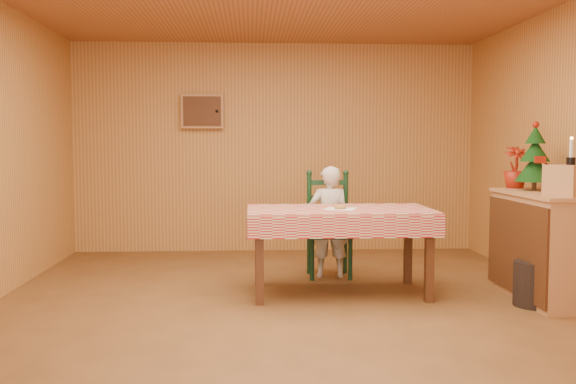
% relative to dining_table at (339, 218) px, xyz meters
% --- Properties ---
extents(ground, '(6.00, 6.00, 0.00)m').
position_rel_dining_table_xyz_m(ground, '(-0.48, -0.60, -0.69)').
color(ground, brown).
rests_on(ground, ground).
extents(cabin_walls, '(5.10, 6.05, 2.65)m').
position_rel_dining_table_xyz_m(cabin_walls, '(-0.49, -0.07, 1.14)').
color(cabin_walls, '#C68A47').
rests_on(cabin_walls, ground).
extents(dining_table, '(1.66, 0.96, 0.77)m').
position_rel_dining_table_xyz_m(dining_table, '(0.00, 0.00, 0.00)').
color(dining_table, '#502A15').
rests_on(dining_table, ground).
extents(ladder_chair, '(0.44, 0.40, 1.08)m').
position_rel_dining_table_xyz_m(ladder_chair, '(0.00, 0.79, -0.18)').
color(ladder_chair, black).
rests_on(ladder_chair, ground).
extents(seated_child, '(0.41, 0.27, 1.12)m').
position_rel_dining_table_xyz_m(seated_child, '(-0.00, 0.73, -0.13)').
color(seated_child, silver).
rests_on(seated_child, ground).
extents(napkin, '(0.33, 0.33, 0.00)m').
position_rel_dining_table_xyz_m(napkin, '(-0.00, -0.05, 0.08)').
color(napkin, white).
rests_on(napkin, dining_table).
extents(donut, '(0.12, 0.12, 0.04)m').
position_rel_dining_table_xyz_m(donut, '(-0.00, -0.05, 0.10)').
color(donut, '#BA8842').
rests_on(donut, napkin).
extents(shelf_unit, '(0.54, 1.24, 0.93)m').
position_rel_dining_table_xyz_m(shelf_unit, '(1.75, -0.31, -0.22)').
color(shelf_unit, tan).
rests_on(shelf_unit, ground).
extents(crate, '(0.40, 0.40, 0.25)m').
position_rel_dining_table_xyz_m(crate, '(1.75, -0.71, 0.37)').
color(crate, tan).
rests_on(crate, shelf_unit).
extents(christmas_tree, '(0.34, 0.34, 0.62)m').
position_rel_dining_table_xyz_m(christmas_tree, '(1.75, -0.06, 0.52)').
color(christmas_tree, '#502A15').
rests_on(christmas_tree, shelf_unit).
extents(flower_arrangement, '(0.22, 0.22, 0.39)m').
position_rel_dining_table_xyz_m(flower_arrangement, '(1.70, 0.24, 0.44)').
color(flower_arrangement, maroon).
rests_on(flower_arrangement, shelf_unit).
extents(candle_set, '(0.07, 0.07, 0.22)m').
position_rel_dining_table_xyz_m(candle_set, '(1.75, -0.71, 0.56)').
color(candle_set, black).
rests_on(candle_set, crate).
extents(storage_bin, '(0.49, 0.49, 0.37)m').
position_rel_dining_table_xyz_m(storage_bin, '(1.58, -0.55, -0.50)').
color(storage_bin, black).
rests_on(storage_bin, ground).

